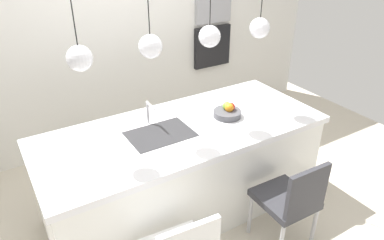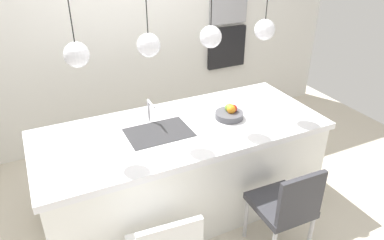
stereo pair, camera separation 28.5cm
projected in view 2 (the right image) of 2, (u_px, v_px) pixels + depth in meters
name	position (u px, v px, depth m)	size (l,w,h in m)	color
floor	(183.00, 205.00, 3.70)	(6.60, 6.60, 0.00)	beige
back_wall	(126.00, 39.00, 4.39)	(6.00, 0.10, 2.60)	silver
kitchen_island	(183.00, 168.00, 3.48)	(2.62, 1.10, 0.91)	white
sink_basin	(159.00, 133.00, 3.18)	(0.56, 0.40, 0.02)	#2D2D30
faucet	(150.00, 108.00, 3.28)	(0.02, 0.17, 0.22)	silver
fruit_bowl	(230.00, 113.00, 3.41)	(0.27, 0.27, 0.13)	#4C4C51
microwave	(228.00, 10.00, 4.76)	(0.54, 0.08, 0.34)	#9E9EA3
oven	(226.00, 47.00, 4.99)	(0.56, 0.08, 0.56)	black
chair_middle	(286.00, 206.00, 2.94)	(0.44, 0.48, 0.90)	#333338
pendant_light_left	(76.00, 54.00, 2.58)	(0.19, 0.19, 0.79)	silver
pendant_light_center_left	(149.00, 45.00, 2.79)	(0.19, 0.19, 0.79)	silver
pendant_light_center_right	(211.00, 37.00, 3.00)	(0.19, 0.19, 0.79)	silver
pendant_light_right	(265.00, 29.00, 3.20)	(0.19, 0.19, 0.79)	silver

